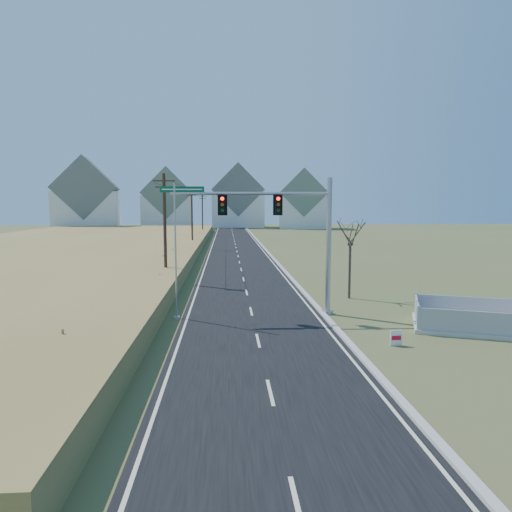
# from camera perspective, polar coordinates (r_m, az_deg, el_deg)

# --- Properties ---
(ground) EXTENTS (260.00, 260.00, 0.00)m
(ground) POSITION_cam_1_polar(r_m,az_deg,el_deg) (23.82, -0.08, -9.27)
(ground) COLOR #4E5B2C
(ground) RESTS_ON ground
(road) EXTENTS (8.00, 180.00, 0.06)m
(road) POSITION_cam_1_polar(r_m,az_deg,el_deg) (73.19, -2.58, 1.33)
(road) COLOR black
(road) RESTS_ON ground
(curb) EXTENTS (0.30, 180.00, 0.18)m
(curb) POSITION_cam_1_polar(r_m,az_deg,el_deg) (73.38, 0.66, 1.40)
(curb) COLOR #B2AFA8
(curb) RESTS_ON ground
(reed_marsh) EXTENTS (38.00, 110.00, 1.30)m
(reed_marsh) POSITION_cam_1_polar(r_m,az_deg,el_deg) (67.06, -23.37, 0.89)
(reed_marsh) COLOR #A3874A
(reed_marsh) RESTS_ON ground
(utility_pole_near) EXTENTS (1.80, 0.26, 9.00)m
(utility_pole_near) POSITION_cam_1_polar(r_m,az_deg,el_deg) (38.27, -11.32, 3.63)
(utility_pole_near) COLOR #422D1E
(utility_pole_near) RESTS_ON ground
(utility_pole_mid) EXTENTS (1.80, 0.26, 9.00)m
(utility_pole_mid) POSITION_cam_1_polar(r_m,az_deg,el_deg) (68.10, -8.01, 4.83)
(utility_pole_mid) COLOR #422D1E
(utility_pole_mid) RESTS_ON ground
(utility_pole_far) EXTENTS (1.80, 0.26, 9.00)m
(utility_pole_far) POSITION_cam_1_polar(r_m,az_deg,el_deg) (98.04, -6.71, 5.29)
(utility_pole_far) COLOR #422D1E
(utility_pole_far) RESTS_ON ground
(condo_nw) EXTENTS (17.69, 13.38, 19.05)m
(condo_nw) POSITION_cam_1_polar(r_m,az_deg,el_deg) (128.22, -20.44, 6.52)
(condo_nw) COLOR silver
(condo_nw) RESTS_ON ground
(condo_nnw) EXTENTS (14.93, 11.17, 17.03)m
(condo_nnw) POSITION_cam_1_polar(r_m,az_deg,el_deg) (131.94, -11.01, 6.45)
(condo_nnw) COLOR silver
(condo_nnw) RESTS_ON ground
(condo_n) EXTENTS (15.27, 10.20, 18.54)m
(condo_n) POSITION_cam_1_polar(r_m,az_deg,el_deg) (134.94, -2.29, 6.84)
(condo_n) COLOR silver
(condo_n) RESTS_ON ground
(condo_ne) EXTENTS (14.12, 10.51, 16.52)m
(condo_ne) POSITION_cam_1_polar(r_m,az_deg,el_deg) (128.70, 5.90, 6.50)
(condo_ne) COLOR silver
(condo_ne) RESTS_ON ground
(traffic_signal_mast) EXTENTS (10.06, 0.70, 8.01)m
(traffic_signal_mast) POSITION_cam_1_polar(r_m,az_deg,el_deg) (26.58, 5.02, 2.93)
(traffic_signal_mast) COLOR #9EA0A5
(traffic_signal_mast) RESTS_ON ground
(fence_enclosure) EXTENTS (6.90, 5.83, 1.33)m
(fence_enclosure) POSITION_cam_1_polar(r_m,az_deg,el_deg) (26.59, 25.47, -7.64)
(fence_enclosure) COLOR #B7B5AD
(fence_enclosure) RESTS_ON ground
(open_sign) EXTENTS (0.57, 0.11, 0.70)m
(open_sign) POSITION_cam_1_polar(r_m,az_deg,el_deg) (22.19, 17.11, -9.74)
(open_sign) COLOR white
(open_sign) RESTS_ON ground
(flagpole) EXTENTS (0.34, 0.34, 7.64)m
(flagpole) POSITION_cam_1_polar(r_m,az_deg,el_deg) (25.95, -9.99, -1.19)
(flagpole) COLOR #B7B5AD
(flagpole) RESTS_ON ground
(bare_tree) EXTENTS (2.19, 2.19, 5.81)m
(bare_tree) POSITION_cam_1_polar(r_m,az_deg,el_deg) (31.82, 11.73, 3.09)
(bare_tree) COLOR #4C3F33
(bare_tree) RESTS_ON ground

